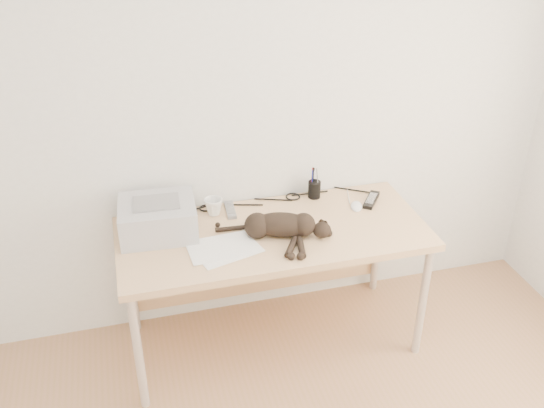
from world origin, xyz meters
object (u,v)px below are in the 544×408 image
object	(u,v)px
mug	(214,207)
pen_cup	(314,189)
mouse	(357,204)
cat	(279,226)
desk	(269,243)
printer	(158,218)

from	to	relation	value
mug	pen_cup	world-z (taller)	pen_cup
pen_cup	mouse	distance (m)	0.26
cat	mouse	world-z (taller)	cat
mug	pen_cup	bearing A→B (deg)	4.02
desk	mouse	distance (m)	0.53
printer	mouse	size ratio (longest dim) A/B	3.60
printer	desk	bearing A→B (deg)	-4.75
cat	mouse	distance (m)	0.52
mouse	desk	bearing A→B (deg)	-155.65
printer	pen_cup	size ratio (longest dim) A/B	2.19
pen_cup	mouse	xyz separation A→B (m)	(0.19, -0.17, -0.03)
pen_cup	mouse	bearing A→B (deg)	-42.13
printer	mouse	distance (m)	1.08
cat	mug	distance (m)	0.41
desk	mouse	xyz separation A→B (m)	(0.51, 0.03, 0.15)
mug	mouse	world-z (taller)	mug
desk	cat	bearing A→B (deg)	-84.70
printer	cat	distance (m)	0.61
desk	cat	xyz separation A→B (m)	(0.01, -0.14, 0.19)
desk	mug	distance (m)	0.36
printer	mouse	world-z (taller)	printer
desk	pen_cup	size ratio (longest dim) A/B	8.79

